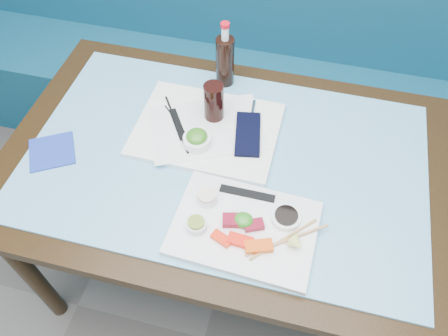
% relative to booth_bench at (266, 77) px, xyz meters
% --- Properties ---
extents(booth_bench, '(3.00, 0.56, 1.17)m').
position_rel_booth_bench_xyz_m(booth_bench, '(0.00, 0.00, 0.00)').
color(booth_bench, navy).
rests_on(booth_bench, ground).
extents(dining_table, '(1.40, 0.90, 0.75)m').
position_rel_booth_bench_xyz_m(dining_table, '(0.00, -0.84, 0.29)').
color(dining_table, black).
rests_on(dining_table, ground).
extents(glass_top, '(1.22, 0.76, 0.01)m').
position_rel_booth_bench_xyz_m(glass_top, '(0.00, -0.84, 0.38)').
color(glass_top, '#64A7C9').
rests_on(glass_top, dining_table).
extents(sashimi_plate, '(0.40, 0.29, 0.02)m').
position_rel_booth_bench_xyz_m(sashimi_plate, '(0.11, -1.07, 0.39)').
color(sashimi_plate, white).
rests_on(sashimi_plate, glass_top).
extents(salmon_left, '(0.06, 0.05, 0.01)m').
position_rel_booth_bench_xyz_m(salmon_left, '(0.06, -1.13, 0.41)').
color(salmon_left, '#FE270A').
rests_on(salmon_left, sashimi_plate).
extents(salmon_mid, '(0.07, 0.04, 0.02)m').
position_rel_booth_bench_xyz_m(salmon_mid, '(0.11, -1.12, 0.41)').
color(salmon_mid, '#FF1C0A').
rests_on(salmon_mid, sashimi_plate).
extents(salmon_right, '(0.08, 0.06, 0.02)m').
position_rel_booth_bench_xyz_m(salmon_right, '(0.16, -1.13, 0.41)').
color(salmon_right, '#EB4D09').
rests_on(salmon_right, sashimi_plate).
extents(tuna_left, '(0.07, 0.05, 0.02)m').
position_rel_booth_bench_xyz_m(tuna_left, '(0.08, -1.07, 0.41)').
color(tuna_left, maroon).
rests_on(tuna_left, sashimi_plate).
extents(tuna_right, '(0.06, 0.05, 0.02)m').
position_rel_booth_bench_xyz_m(tuna_right, '(0.14, -1.07, 0.41)').
color(tuna_right, maroon).
rests_on(tuna_right, sashimi_plate).
extents(seaweed_garnish, '(0.07, 0.06, 0.03)m').
position_rel_booth_bench_xyz_m(seaweed_garnish, '(0.11, -1.06, 0.42)').
color(seaweed_garnish, '#2E821E').
rests_on(seaweed_garnish, sashimi_plate).
extents(ramekin_wasabi, '(0.06, 0.06, 0.02)m').
position_rel_booth_bench_xyz_m(ramekin_wasabi, '(-0.01, -1.11, 0.41)').
color(ramekin_wasabi, white).
rests_on(ramekin_wasabi, sashimi_plate).
extents(wasabi_fill, '(0.05, 0.05, 0.01)m').
position_rel_booth_bench_xyz_m(wasabi_fill, '(-0.01, -1.11, 0.43)').
color(wasabi_fill, olive).
rests_on(wasabi_fill, ramekin_wasabi).
extents(ramekin_ginger, '(0.07, 0.07, 0.02)m').
position_rel_booth_bench_xyz_m(ramekin_ginger, '(-0.01, -1.02, 0.41)').
color(ramekin_ginger, white).
rests_on(ramekin_ginger, sashimi_plate).
extents(ginger_fill, '(0.06, 0.06, 0.01)m').
position_rel_booth_bench_xyz_m(ginger_fill, '(-0.01, -1.02, 0.43)').
color(ginger_fill, beige).
rests_on(ginger_fill, ramekin_ginger).
extents(soy_dish, '(0.09, 0.09, 0.02)m').
position_rel_booth_bench_xyz_m(soy_dish, '(0.22, -1.02, 0.41)').
color(soy_dish, white).
rests_on(soy_dish, sashimi_plate).
extents(soy_fill, '(0.07, 0.07, 0.01)m').
position_rel_booth_bench_xyz_m(soy_fill, '(0.22, -1.02, 0.42)').
color(soy_fill, black).
rests_on(soy_fill, soy_dish).
extents(lemon_wedge, '(0.05, 0.05, 0.04)m').
position_rel_booth_bench_xyz_m(lemon_wedge, '(0.26, -1.10, 0.42)').
color(lemon_wedge, '#F9FF78').
rests_on(lemon_wedge, sashimi_plate).
extents(chopstick_sleeve, '(0.16, 0.03, 0.00)m').
position_rel_booth_bench_xyz_m(chopstick_sleeve, '(0.10, -0.97, 0.41)').
color(chopstick_sleeve, black).
rests_on(chopstick_sleeve, sashimi_plate).
extents(wooden_chopstick_a, '(0.16, 0.16, 0.01)m').
position_rel_booth_bench_xyz_m(wooden_chopstick_a, '(0.22, -1.09, 0.41)').
color(wooden_chopstick_a, tan).
rests_on(wooden_chopstick_a, sashimi_plate).
extents(wooden_chopstick_b, '(0.20, 0.15, 0.01)m').
position_rel_booth_bench_xyz_m(wooden_chopstick_b, '(0.23, -1.09, 0.41)').
color(wooden_chopstick_b, tan).
rests_on(wooden_chopstick_b, sashimi_plate).
extents(serving_tray, '(0.46, 0.35, 0.02)m').
position_rel_booth_bench_xyz_m(serving_tray, '(-0.08, -0.75, 0.39)').
color(serving_tray, white).
rests_on(serving_tray, glass_top).
extents(paper_placemat, '(0.43, 0.38, 0.00)m').
position_rel_booth_bench_xyz_m(paper_placemat, '(-0.08, -0.75, 0.40)').
color(paper_placemat, white).
rests_on(paper_placemat, serving_tray).
extents(seaweed_bowl, '(0.11, 0.11, 0.03)m').
position_rel_booth_bench_xyz_m(seaweed_bowl, '(-0.09, -0.82, 0.42)').
color(seaweed_bowl, white).
rests_on(seaweed_bowl, serving_tray).
extents(seaweed_salad, '(0.07, 0.07, 0.03)m').
position_rel_booth_bench_xyz_m(seaweed_salad, '(-0.09, -0.82, 0.44)').
color(seaweed_salad, '#34751B').
rests_on(seaweed_salad, seaweed_bowl).
extents(cola_glass, '(0.08, 0.08, 0.13)m').
position_rel_booth_bench_xyz_m(cola_glass, '(-0.07, -0.69, 0.47)').
color(cola_glass, black).
rests_on(cola_glass, serving_tray).
extents(navy_pouch, '(0.11, 0.19, 0.01)m').
position_rel_booth_bench_xyz_m(navy_pouch, '(0.05, -0.75, 0.41)').
color(navy_pouch, black).
rests_on(navy_pouch, serving_tray).
extents(fork, '(0.02, 0.10, 0.01)m').
position_rel_booth_bench_xyz_m(fork, '(0.04, -0.64, 0.41)').
color(fork, silver).
rests_on(fork, serving_tray).
extents(black_chopstick_a, '(0.15, 0.22, 0.01)m').
position_rel_booth_bench_xyz_m(black_chopstick_a, '(-0.18, -0.76, 0.40)').
color(black_chopstick_a, black).
rests_on(black_chopstick_a, serving_tray).
extents(black_chopstick_b, '(0.14, 0.14, 0.01)m').
position_rel_booth_bench_xyz_m(black_chopstick_b, '(-0.18, -0.76, 0.40)').
color(black_chopstick_b, black).
rests_on(black_chopstick_b, serving_tray).
extents(tray_sleeve, '(0.10, 0.13, 0.00)m').
position_rel_booth_bench_xyz_m(tray_sleeve, '(-0.18, -0.76, 0.40)').
color(tray_sleeve, black).
rests_on(tray_sleeve, serving_tray).
extents(cola_bottle_body, '(0.08, 0.08, 0.18)m').
position_rel_booth_bench_xyz_m(cola_bottle_body, '(-0.09, -0.50, 0.47)').
color(cola_bottle_body, black).
rests_on(cola_bottle_body, glass_top).
extents(cola_bottle_neck, '(0.03, 0.03, 0.05)m').
position_rel_booth_bench_xyz_m(cola_bottle_neck, '(-0.09, -0.50, 0.59)').
color(cola_bottle_neck, white).
rests_on(cola_bottle_neck, cola_bottle_body).
extents(cola_bottle_cap, '(0.03, 0.03, 0.01)m').
position_rel_booth_bench_xyz_m(cola_bottle_cap, '(-0.09, -0.50, 0.62)').
color(cola_bottle_cap, red).
rests_on(cola_bottle_cap, cola_bottle_neck).
extents(blue_napkin, '(0.19, 0.19, 0.01)m').
position_rel_booth_bench_xyz_m(blue_napkin, '(-0.53, -0.95, 0.39)').
color(blue_napkin, '#1B3399').
rests_on(blue_napkin, glass_top).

